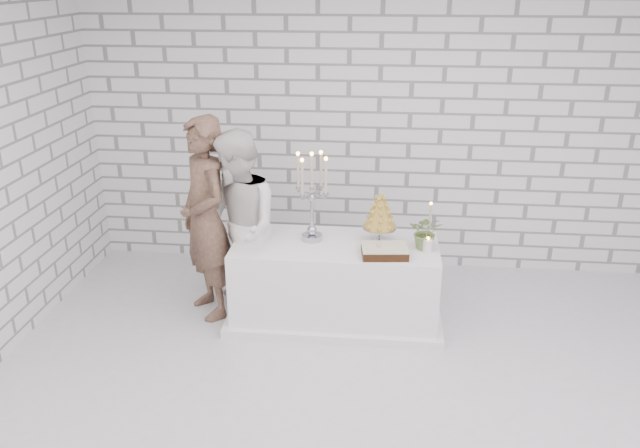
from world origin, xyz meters
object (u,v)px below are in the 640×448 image
(croquembouche, at_px, (380,218))
(groom, at_px, (206,219))
(bride, at_px, (238,228))
(cake_table, at_px, (335,281))
(candelabra, at_px, (312,197))

(croquembouche, bearing_deg, groom, -178.14)
(bride, xyz_separation_m, croquembouche, (1.24, 0.09, 0.11))
(cake_table, relative_size, croquembouche, 3.87)
(bride, bearing_deg, cake_table, 63.32)
(cake_table, xyz_separation_m, croquembouche, (0.38, 0.06, 0.61))
(groom, distance_m, bride, 0.31)
(groom, xyz_separation_m, candelabra, (0.95, 0.05, 0.23))
(groom, relative_size, croquembouche, 3.98)
(groom, bearing_deg, cake_table, 51.92)
(groom, distance_m, candelabra, 0.98)
(cake_table, relative_size, bride, 1.03)
(bride, bearing_deg, croquembouche, 65.71)
(groom, xyz_separation_m, croquembouche, (1.54, 0.05, 0.06))
(cake_table, height_order, croquembouche, croquembouche)
(cake_table, bearing_deg, croquembouche, 9.40)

